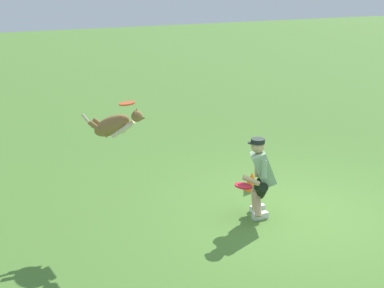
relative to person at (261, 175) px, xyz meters
The scene contains 6 objects.
ground_plane 0.90m from the person, 158.81° to the left, with size 60.00×60.00×0.00m, color #4D7B31.
person is the anchor object (origin of this frame).
dog 2.42m from the person, 19.54° to the right, with size 0.86×0.66×0.53m.
frisbee_flying 2.39m from the person, 18.71° to the right, with size 0.24×0.24×0.02m, color #EF5226.
frisbee_held 0.40m from the person, 15.86° to the left, with size 0.27×0.27×0.02m, color red.
training_cone 1.20m from the person, 114.67° to the right, with size 0.29×0.29×0.32m, color orange.
Camera 1 is at (4.88, 6.56, 3.79)m, focal length 50.36 mm.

